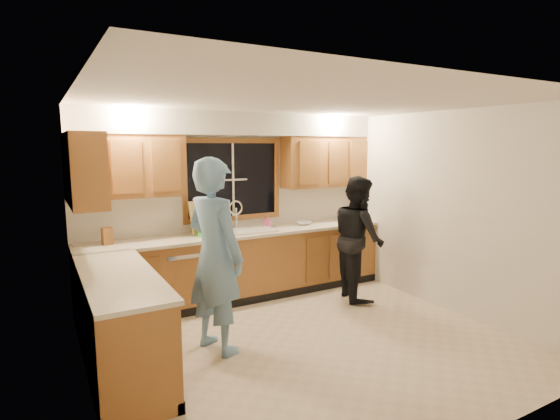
# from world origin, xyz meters

# --- Properties ---
(floor) EXTENTS (4.20, 4.20, 0.00)m
(floor) POSITION_xyz_m (0.00, 0.00, 0.00)
(floor) COLOR beige
(floor) RESTS_ON ground
(ceiling) EXTENTS (4.20, 4.20, 0.00)m
(ceiling) POSITION_xyz_m (0.00, 0.00, 2.50)
(ceiling) COLOR white
(wall_back) EXTENTS (4.20, 0.00, 4.20)m
(wall_back) POSITION_xyz_m (0.00, 1.90, 1.25)
(wall_back) COLOR silver
(wall_back) RESTS_ON ground
(wall_left) EXTENTS (0.00, 3.80, 3.80)m
(wall_left) POSITION_xyz_m (-2.10, 0.00, 1.25)
(wall_left) COLOR silver
(wall_left) RESTS_ON ground
(wall_right) EXTENTS (0.00, 3.80, 3.80)m
(wall_right) POSITION_xyz_m (2.10, 0.00, 1.25)
(wall_right) COLOR silver
(wall_right) RESTS_ON ground
(base_cabinets_back) EXTENTS (4.20, 0.60, 0.88)m
(base_cabinets_back) POSITION_xyz_m (0.00, 1.60, 0.44)
(base_cabinets_back) COLOR #A1652F
(base_cabinets_back) RESTS_ON ground
(base_cabinets_left) EXTENTS (0.60, 1.90, 0.88)m
(base_cabinets_left) POSITION_xyz_m (-1.80, 0.35, 0.44)
(base_cabinets_left) COLOR #A1652F
(base_cabinets_left) RESTS_ON ground
(countertop_back) EXTENTS (4.20, 0.63, 0.04)m
(countertop_back) POSITION_xyz_m (0.00, 1.58, 0.90)
(countertop_back) COLOR beige
(countertop_back) RESTS_ON base_cabinets_back
(countertop_left) EXTENTS (0.63, 1.90, 0.04)m
(countertop_left) POSITION_xyz_m (-1.79, 0.35, 0.90)
(countertop_left) COLOR beige
(countertop_left) RESTS_ON base_cabinets_left
(upper_cabinets_left) EXTENTS (1.35, 0.33, 0.75)m
(upper_cabinets_left) POSITION_xyz_m (-1.43, 1.73, 1.83)
(upper_cabinets_left) COLOR #A1652F
(upper_cabinets_left) RESTS_ON wall_back
(upper_cabinets_right) EXTENTS (1.35, 0.33, 0.75)m
(upper_cabinets_right) POSITION_xyz_m (1.43, 1.73, 1.83)
(upper_cabinets_right) COLOR #A1652F
(upper_cabinets_right) RESTS_ON wall_back
(upper_cabinets_return) EXTENTS (0.33, 0.90, 0.75)m
(upper_cabinets_return) POSITION_xyz_m (-1.94, 1.12, 1.83)
(upper_cabinets_return) COLOR #A1652F
(upper_cabinets_return) RESTS_ON wall_left
(soffit) EXTENTS (4.20, 0.35, 0.30)m
(soffit) POSITION_xyz_m (0.00, 1.72, 2.35)
(soffit) COLOR beige
(soffit) RESTS_ON wall_back
(window_frame) EXTENTS (1.44, 0.03, 1.14)m
(window_frame) POSITION_xyz_m (0.00, 1.89, 1.60)
(window_frame) COLOR black
(window_frame) RESTS_ON wall_back
(sink) EXTENTS (0.86, 0.52, 0.57)m
(sink) POSITION_xyz_m (0.00, 1.60, 0.86)
(sink) COLOR white
(sink) RESTS_ON countertop_back
(dishwasher) EXTENTS (0.60, 0.56, 0.82)m
(dishwasher) POSITION_xyz_m (-0.85, 1.59, 0.41)
(dishwasher) COLOR white
(dishwasher) RESTS_ON floor
(stove) EXTENTS (0.58, 0.75, 0.90)m
(stove) POSITION_xyz_m (-1.80, -0.22, 0.45)
(stove) COLOR white
(stove) RESTS_ON floor
(man) EXTENTS (0.69, 0.83, 1.96)m
(man) POSITION_xyz_m (-0.87, 0.32, 0.98)
(man) COLOR #6D9ECE
(man) RESTS_ON floor
(woman) EXTENTS (0.85, 0.97, 1.67)m
(woman) POSITION_xyz_m (1.37, 0.84, 0.84)
(woman) COLOR black
(woman) RESTS_ON floor
(knife_block) EXTENTS (0.12, 0.11, 0.20)m
(knife_block) POSITION_xyz_m (-1.70, 1.66, 1.02)
(knife_block) COLOR #945D29
(knife_block) RESTS_ON countertop_back
(cutting_board) EXTENTS (0.35, 0.24, 0.43)m
(cutting_board) POSITION_xyz_m (-0.53, 1.76, 1.14)
(cutting_board) COLOR tan
(cutting_board) RESTS_ON countertop_back
(dish_crate) EXTENTS (0.36, 0.35, 0.13)m
(dish_crate) POSITION_xyz_m (-0.46, 1.60, 0.99)
(dish_crate) COLOR green
(dish_crate) RESTS_ON countertop_back
(soap_bottle) EXTENTS (0.09, 0.10, 0.17)m
(soap_bottle) POSITION_xyz_m (0.44, 1.71, 1.00)
(soap_bottle) COLOR #E25690
(soap_bottle) RESTS_ON countertop_back
(bowl) EXTENTS (0.23, 0.23, 0.05)m
(bowl) POSITION_xyz_m (0.99, 1.62, 0.95)
(bowl) COLOR silver
(bowl) RESTS_ON countertop_back
(can_left) EXTENTS (0.09, 0.09, 0.12)m
(can_left) POSITION_xyz_m (-0.28, 1.48, 0.98)
(can_left) COLOR beige
(can_left) RESTS_ON countertop_back
(can_right) EXTENTS (0.09, 0.09, 0.13)m
(can_right) POSITION_xyz_m (-0.27, 1.40, 0.98)
(can_right) COLOR beige
(can_right) RESTS_ON countertop_back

